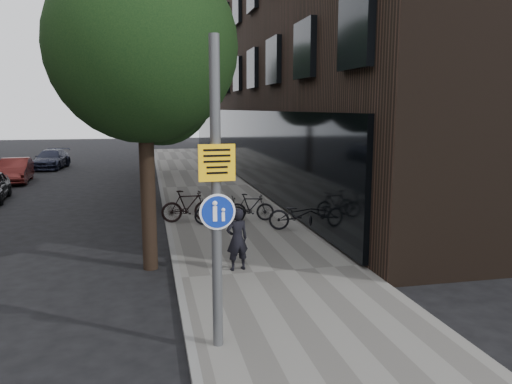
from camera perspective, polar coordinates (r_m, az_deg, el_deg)
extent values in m
plane|color=black|center=(8.95, 5.98, -16.46)|extent=(120.00, 120.00, 0.00)
cube|color=slate|center=(18.26, -3.12, -2.65)|extent=(4.50, 60.00, 0.12)
cube|color=slate|center=(18.05, -10.19, -2.91)|extent=(0.15, 60.00, 0.13)
cube|color=black|center=(32.03, 8.55, 18.60)|extent=(12.00, 40.00, 18.00)
cylinder|color=black|center=(12.34, -12.19, -1.48)|extent=(0.36, 0.36, 3.20)
sphere|color=black|center=(12.20, -12.82, 15.84)|extent=(4.40, 4.40, 4.40)
sphere|color=black|center=(12.93, -10.83, 11.09)|extent=(2.64, 2.64, 2.64)
cylinder|color=black|center=(20.75, -12.30, 2.93)|extent=(0.36, 0.36, 3.20)
sphere|color=black|center=(20.67, -12.67, 13.17)|extent=(5.00, 5.00, 5.00)
sphere|color=black|center=(21.43, -11.48, 10.40)|extent=(3.00, 3.00, 3.00)
cylinder|color=black|center=(29.71, -12.35, 4.87)|extent=(0.36, 0.36, 3.20)
sphere|color=black|center=(29.66, -12.61, 12.01)|extent=(5.00, 5.00, 5.00)
sphere|color=black|center=(30.43, -11.77, 10.09)|extent=(3.00, 3.00, 3.00)
cylinder|color=#595B5E|center=(7.74, -4.58, -0.57)|extent=(0.16, 0.16, 4.88)
cube|color=yellow|center=(7.66, -4.63, 3.42)|extent=(0.57, 0.06, 0.56)
cylinder|color=#0E2A9C|center=(7.78, -4.55, -2.15)|extent=(0.50, 0.04, 0.50)
cylinder|color=white|center=(7.78, -4.55, -2.15)|extent=(0.56, 0.04, 0.56)
imported|color=black|center=(11.81, -2.17, -5.42)|extent=(0.61, 0.47, 1.49)
imported|color=black|center=(15.70, 4.94, -2.60)|extent=(2.01, 1.24, 1.00)
imported|color=black|center=(17.00, -0.54, -1.74)|extent=(1.61, 0.77, 0.93)
imported|color=black|center=(16.57, -4.15, -2.13)|extent=(1.72, 0.64, 0.89)
imported|color=black|center=(16.96, -7.76, -1.59)|extent=(1.81, 0.54, 1.08)
imported|color=maroon|center=(29.47, -25.79, 2.24)|extent=(1.68, 4.01, 1.29)
imported|color=#1C1F32|center=(35.35, -22.37, 3.49)|extent=(2.11, 4.39, 1.23)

